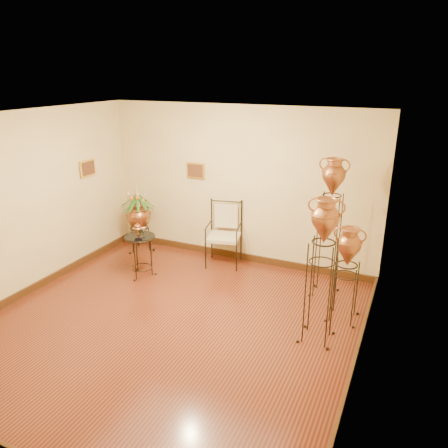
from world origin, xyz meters
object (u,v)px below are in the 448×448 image
at_px(planter_urn, 138,214).
at_px(side_table, 141,255).
at_px(amphora_tall, 329,227).
at_px(armchair, 224,235).
at_px(amphora_mid, 321,271).

relative_size(planter_urn, side_table, 1.45).
bearing_deg(amphora_tall, armchair, 168.91).
relative_size(armchair, side_table, 1.23).
bearing_deg(armchair, amphora_mid, -51.69).
bearing_deg(side_table, armchair, 43.18).
distance_m(amphora_tall, side_table, 3.14).
distance_m(amphora_tall, planter_urn, 3.69).
bearing_deg(planter_urn, amphora_tall, -4.66).
relative_size(amphora_mid, armchair, 1.71).
height_order(amphora_tall, armchair, amphora_tall).
relative_size(amphora_tall, planter_urn, 1.63).
bearing_deg(armchair, amphora_tall, -24.66).
distance_m(amphora_tall, armchair, 2.02).
bearing_deg(planter_urn, amphora_mid, -22.07).
bearing_deg(planter_urn, armchair, 2.44).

